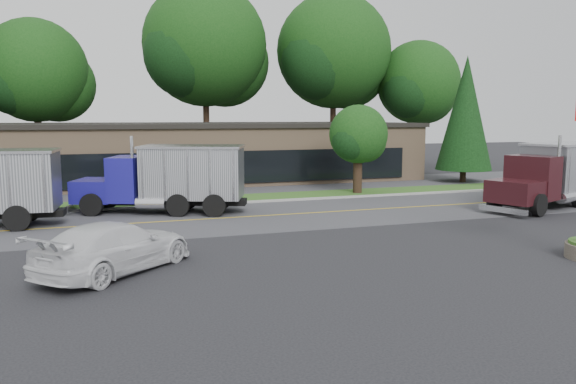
% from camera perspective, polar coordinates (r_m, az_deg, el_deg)
% --- Properties ---
extents(ground, '(140.00, 140.00, 0.00)m').
position_cam_1_polar(ground, '(18.26, -0.95, -7.56)').
color(ground, '#2D2D32').
rests_on(ground, ground).
extents(road, '(60.00, 8.00, 0.02)m').
position_cam_1_polar(road, '(26.77, -6.83, -2.70)').
color(road, '#4F4F54').
rests_on(road, ground).
extents(center_line, '(60.00, 0.12, 0.01)m').
position_cam_1_polar(center_line, '(26.77, -6.83, -2.70)').
color(center_line, gold).
rests_on(center_line, ground).
extents(curb, '(60.00, 0.30, 0.12)m').
position_cam_1_polar(curb, '(30.83, -8.44, -1.35)').
color(curb, '#9E9E99').
rests_on(curb, ground).
extents(grass_verge, '(60.00, 3.40, 0.03)m').
position_cam_1_polar(grass_verge, '(32.58, -9.01, -0.87)').
color(grass_verge, '#375D1F').
rests_on(grass_verge, ground).
extents(far_parking, '(60.00, 7.00, 0.02)m').
position_cam_1_polar(far_parking, '(37.48, -10.30, 0.21)').
color(far_parking, '#4F4F54').
rests_on(far_parking, ground).
extents(strip_mall, '(32.00, 12.00, 4.00)m').
position_cam_1_polar(strip_mall, '(43.50, -8.92, 3.92)').
color(strip_mall, '#A18062').
rests_on(strip_mall, ground).
extents(tree_far_b, '(8.90, 8.38, 12.70)m').
position_cam_1_polar(tree_far_b, '(51.19, -24.13, 10.74)').
color(tree_far_b, '#382619').
rests_on(tree_far_b, ground).
extents(tree_far_c, '(11.64, 10.95, 16.60)m').
position_cam_1_polar(tree_far_c, '(52.13, -8.26, 14.01)').
color(tree_far_c, '#382619').
rests_on(tree_far_c, ground).
extents(tree_far_d, '(11.37, 10.70, 16.22)m').
position_cam_1_polar(tree_far_d, '(54.64, 4.77, 13.51)').
color(tree_far_d, '#382619').
rests_on(tree_far_d, ground).
extents(tree_far_e, '(8.40, 7.90, 11.98)m').
position_cam_1_polar(tree_far_e, '(56.30, 13.16, 10.39)').
color(tree_far_e, '#382619').
rests_on(tree_far_e, ground).
extents(evergreen_right, '(4.03, 4.03, 9.16)m').
position_cam_1_polar(evergreen_right, '(43.04, 17.58, 7.65)').
color(evergreen_right, '#382619').
rests_on(evergreen_right, ground).
extents(tree_verge, '(3.88, 3.65, 5.53)m').
position_cam_1_polar(tree_verge, '(35.39, 7.20, 5.55)').
color(tree_verge, '#382619').
rests_on(tree_verge, ground).
extents(dump_truck_blue, '(8.69, 5.26, 3.36)m').
position_cam_1_polar(dump_truck_blue, '(28.55, -11.90, 1.51)').
color(dump_truck_blue, black).
rests_on(dump_truck_blue, ground).
extents(dump_truck_maroon, '(8.79, 5.25, 3.36)m').
position_cam_1_polar(dump_truck_maroon, '(33.14, 25.33, 1.77)').
color(dump_truck_maroon, black).
rests_on(dump_truck_maroon, ground).
extents(rally_car, '(5.50, 5.37, 1.59)m').
position_cam_1_polar(rally_car, '(18.24, -17.16, -5.36)').
color(rally_car, silver).
rests_on(rally_car, ground).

